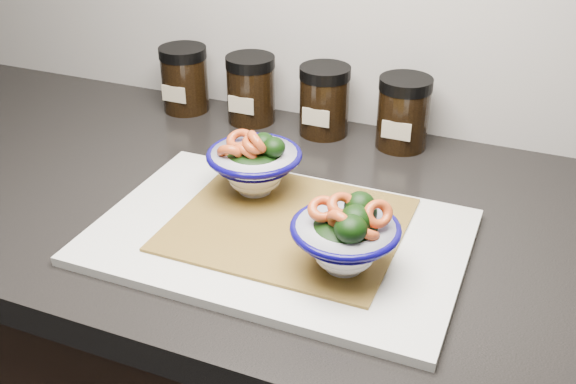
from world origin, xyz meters
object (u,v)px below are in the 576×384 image
at_px(spice_jar_a, 185,79).
at_px(spice_jar_d, 403,113).
at_px(cutting_board, 279,237).
at_px(spice_jar_b, 251,89).
at_px(bowl_left, 254,164).
at_px(bowl_right, 347,237).
at_px(spice_jar_c, 324,100).

relative_size(spice_jar_a, spice_jar_d, 1.00).
bearing_deg(cutting_board, spice_jar_b, 120.35).
height_order(cutting_board, spice_jar_d, spice_jar_d).
bearing_deg(spice_jar_a, cutting_board, -45.50).
bearing_deg(spice_jar_d, spice_jar_b, 180.00).
bearing_deg(bowl_left, spice_jar_d, 59.84).
height_order(spice_jar_b, spice_jar_d, same).
bearing_deg(spice_jar_a, bowl_right, -41.12).
relative_size(cutting_board, spice_jar_a, 3.98).
bearing_deg(spice_jar_d, cutting_board, -102.83).
bearing_deg(spice_jar_a, bowl_left, -44.53).
distance_m(spice_jar_c, spice_jar_d, 0.13).
height_order(cutting_board, bowl_right, bowl_right).
relative_size(bowl_right, spice_jar_c, 1.09).
relative_size(spice_jar_b, spice_jar_c, 1.00).
bearing_deg(bowl_right, spice_jar_c, 113.37).
xyz_separation_m(cutting_board, bowl_right, (0.10, -0.04, 0.05)).
distance_m(cutting_board, bowl_right, 0.12).
height_order(bowl_right, spice_jar_a, spice_jar_a).
xyz_separation_m(cutting_board, spice_jar_d, (0.07, 0.32, 0.05)).
distance_m(bowl_left, spice_jar_d, 0.28).
bearing_deg(spice_jar_d, bowl_left, -120.16).
xyz_separation_m(bowl_left, bowl_right, (0.17, -0.12, 0.00)).
height_order(cutting_board, spice_jar_b, spice_jar_b).
relative_size(bowl_right, spice_jar_a, 1.09).
height_order(bowl_left, spice_jar_b, bowl_left).
distance_m(cutting_board, bowl_left, 0.11).
xyz_separation_m(bowl_right, spice_jar_c, (-0.16, 0.36, 0.00)).
bearing_deg(bowl_right, spice_jar_d, 94.18).
bearing_deg(spice_jar_b, spice_jar_d, 0.00).
height_order(bowl_left, spice_jar_a, bowl_left).
distance_m(bowl_right, spice_jar_c, 0.39).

